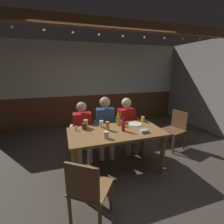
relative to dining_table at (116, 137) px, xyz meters
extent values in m
plane|color=#423A33|center=(0.00, -0.12, -0.66)|extent=(7.79, 7.79, 0.00)
cube|color=beige|center=(0.00, 2.90, 1.14)|extent=(6.49, 0.12, 1.67)
cube|color=brown|center=(0.00, 2.90, -0.17)|extent=(6.49, 0.12, 0.96)
cube|color=brown|center=(0.00, 0.33, 1.89)|extent=(5.84, 0.14, 0.16)
cube|color=brown|center=(0.00, 0.00, 0.10)|extent=(1.65, 0.85, 0.04)
cylinder|color=brown|center=(-0.75, -0.35, -0.29)|extent=(0.08, 0.08, 0.73)
cylinder|color=brown|center=(0.75, -0.35, -0.29)|extent=(0.08, 0.08, 0.73)
cylinder|color=brown|center=(-0.75, 0.35, -0.29)|extent=(0.08, 0.08, 0.73)
cylinder|color=brown|center=(0.75, 0.35, -0.29)|extent=(0.08, 0.08, 0.73)
cube|color=#AD1919|center=(-0.50, 0.73, 0.05)|extent=(0.39, 0.27, 0.48)
sphere|color=tan|center=(-0.50, 0.73, 0.42)|extent=(0.21, 0.21, 0.21)
cylinder|color=silver|center=(-0.41, 0.57, -0.18)|extent=(0.16, 0.44, 0.13)
cylinder|color=silver|center=(-0.61, 0.58, -0.18)|extent=(0.16, 0.44, 0.13)
cylinder|color=silver|center=(-0.42, 0.35, -0.45)|extent=(0.10, 0.10, 0.42)
cylinder|color=silver|center=(-0.63, 0.37, -0.45)|extent=(0.10, 0.10, 0.42)
cylinder|color=#AD1919|center=(-0.30, 0.45, 0.07)|extent=(0.10, 0.29, 0.08)
cylinder|color=tan|center=(-0.73, 0.48, 0.07)|extent=(0.10, 0.29, 0.08)
cube|color=#2D4C84|center=(0.00, 0.73, 0.07)|extent=(0.41, 0.29, 0.54)
sphere|color=tan|center=(0.00, 0.73, 0.49)|extent=(0.23, 0.23, 0.23)
cylinder|color=silver|center=(0.08, 0.56, -0.18)|extent=(0.20, 0.43, 0.13)
cylinder|color=silver|center=(-0.13, 0.60, -0.18)|extent=(0.20, 0.43, 0.13)
cylinder|color=silver|center=(0.04, 0.36, -0.45)|extent=(0.10, 0.10, 0.42)
cylinder|color=silver|center=(-0.17, 0.39, -0.45)|extent=(0.10, 0.10, 0.42)
cylinder|color=#2D4C84|center=(0.17, 0.44, 0.10)|extent=(0.13, 0.29, 0.08)
cylinder|color=#2D4C84|center=(-0.26, 0.52, 0.10)|extent=(0.13, 0.29, 0.08)
cube|color=#AD1919|center=(0.50, 0.73, 0.05)|extent=(0.37, 0.26, 0.50)
sphere|color=beige|center=(0.50, 0.73, 0.44)|extent=(0.22, 0.22, 0.22)
cylinder|color=#B78493|center=(0.60, 0.60, -0.18)|extent=(0.16, 0.39, 0.13)
cylinder|color=#B78493|center=(0.41, 0.59, -0.18)|extent=(0.16, 0.39, 0.13)
cylinder|color=#B78493|center=(0.61, 0.41, -0.45)|extent=(0.10, 0.10, 0.42)
cylinder|color=#B78493|center=(0.42, 0.40, -0.45)|extent=(0.10, 0.10, 0.42)
cylinder|color=#AD1919|center=(0.72, 0.48, 0.08)|extent=(0.10, 0.28, 0.08)
cylinder|color=beige|center=(0.31, 0.46, 0.08)|extent=(0.10, 0.28, 0.08)
cube|color=brown|center=(1.54, 0.39, -0.21)|extent=(0.54, 0.54, 0.02)
cube|color=brown|center=(1.73, 0.44, 0.01)|extent=(0.13, 0.39, 0.42)
cylinder|color=brown|center=(1.40, 0.16, -0.44)|extent=(0.04, 0.04, 0.44)
cylinder|color=brown|center=(1.31, 0.53, -0.44)|extent=(0.04, 0.04, 0.44)
cylinder|color=brown|center=(1.77, 0.26, -0.44)|extent=(0.04, 0.04, 0.44)
cylinder|color=brown|center=(1.68, 0.62, -0.44)|extent=(0.04, 0.04, 0.44)
cube|color=brown|center=(-0.62, -0.85, -0.21)|extent=(0.61, 0.61, 0.02)
cube|color=brown|center=(-0.73, -1.01, 0.01)|extent=(0.34, 0.26, 0.42)
cylinder|color=brown|center=(-0.66, -0.59, -0.44)|extent=(0.04, 0.04, 0.44)
cylinder|color=brown|center=(-0.35, -0.81, -0.44)|extent=(0.04, 0.04, 0.44)
cylinder|color=brown|center=(-0.88, -0.90, -0.44)|extent=(0.04, 0.04, 0.44)
cylinder|color=brown|center=(-0.57, -1.12, -0.44)|extent=(0.04, 0.04, 0.44)
cylinder|color=#F9E08C|center=(-0.67, 0.24, 0.16)|extent=(0.04, 0.04, 0.08)
cube|color=#B2B7BC|center=(0.43, -0.21, 0.14)|extent=(0.14, 0.10, 0.05)
cylinder|color=white|center=(0.47, 0.20, 0.12)|extent=(0.26, 0.26, 0.01)
cylinder|color=gold|center=(0.13, 0.28, 0.20)|extent=(0.07, 0.07, 0.17)
cylinder|color=gold|center=(0.13, 0.28, 0.32)|extent=(0.03, 0.03, 0.07)
cylinder|color=red|center=(0.12, -0.03, 0.20)|extent=(0.07, 0.07, 0.17)
cylinder|color=red|center=(0.12, -0.03, 0.32)|extent=(0.03, 0.03, 0.08)
cylinder|color=#E5C64C|center=(0.69, 0.30, 0.17)|extent=(0.07, 0.07, 0.11)
cylinder|color=white|center=(-0.25, -0.23, 0.17)|extent=(0.08, 0.08, 0.11)
cylinder|color=#4C2D19|center=(-0.52, 0.25, 0.17)|extent=(0.08, 0.08, 0.11)
cylinder|color=white|center=(-0.20, 0.27, 0.18)|extent=(0.08, 0.08, 0.13)
cylinder|color=#E5C64C|center=(-0.48, 0.34, 0.19)|extent=(0.08, 0.08, 0.15)
cylinder|color=gold|center=(-0.13, 0.09, 0.19)|extent=(0.07, 0.07, 0.16)
sphere|color=#F9EAB2|center=(-1.45, 0.28, 1.73)|extent=(0.04, 0.04, 0.04)
sphere|color=#F9EAB2|center=(-1.03, 0.28, 1.72)|extent=(0.04, 0.04, 0.04)
sphere|color=#F9EAB2|center=(-0.62, 0.28, 1.71)|extent=(0.04, 0.04, 0.04)
sphere|color=#F9EAB2|center=(-0.21, 0.28, 1.71)|extent=(0.04, 0.04, 0.04)
sphere|color=#F9EAB2|center=(0.21, 0.28, 1.71)|extent=(0.04, 0.04, 0.04)
sphere|color=#F9EAB2|center=(0.62, 0.28, 1.71)|extent=(0.04, 0.04, 0.04)
sphere|color=#F9EAB2|center=(1.03, 0.28, 1.72)|extent=(0.04, 0.04, 0.04)
sphere|color=#F9EAB2|center=(1.45, 0.28, 1.73)|extent=(0.04, 0.04, 0.04)
sphere|color=#F9EAB2|center=(1.86, 0.28, 1.75)|extent=(0.04, 0.04, 0.04)
sphere|color=#F9EAB2|center=(2.27, 0.28, 1.77)|extent=(0.04, 0.04, 0.04)
camera|label=1|loc=(-0.86, -2.46, 1.17)|focal=25.46mm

